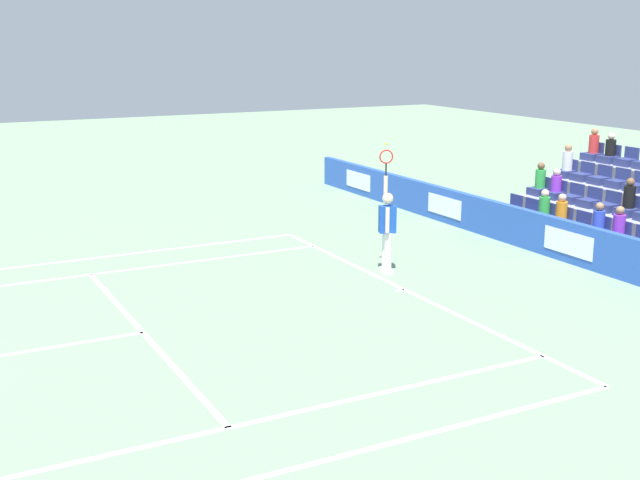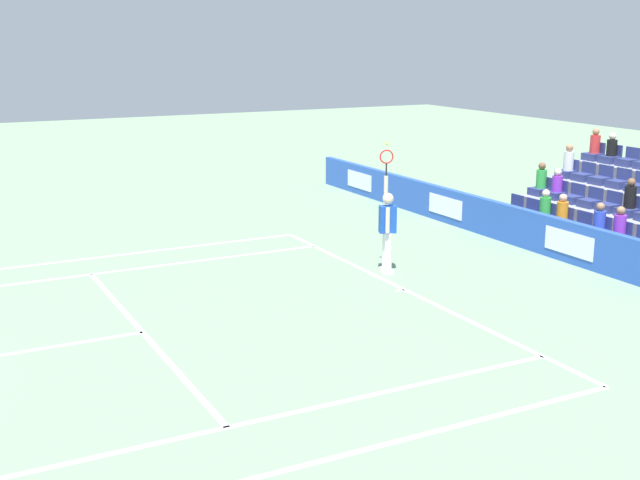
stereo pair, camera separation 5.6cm
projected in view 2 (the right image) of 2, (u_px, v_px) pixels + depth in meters
line_baseline at (405, 290)px, 16.98m from camera, size 10.97×0.10×0.01m
line_service at (142, 332)px, 14.53m from camera, size 8.23×0.10×0.01m
line_singles_sideline_left at (70, 277)px, 17.88m from camera, size 0.10×11.89×0.01m
line_singles_sideline_right at (194, 435)px, 10.78m from camera, size 0.10×11.89×0.01m
line_doubles_sideline_left at (58, 262)px, 19.06m from camera, size 0.10×11.89×0.01m
line_centre_mark at (400, 290)px, 16.94m from camera, size 0.10×0.20×0.01m
sponsor_barrier at (572, 243)px, 18.90m from camera, size 23.93×0.22×0.96m
tennis_player at (387, 228)px, 18.04m from camera, size 0.51×0.43×2.85m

